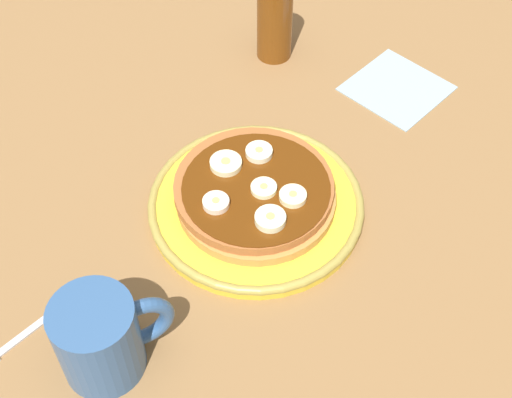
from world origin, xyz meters
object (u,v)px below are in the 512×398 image
object	(u,v)px
banana_slice_1	(216,203)
banana_slice_4	(259,153)
banana_slice_3	(226,164)
napkin	(397,88)
banana_slice_0	(264,189)
plate	(256,205)
fork	(16,340)
syrup_bottle	(275,15)
pancake_stack	(255,192)
banana_slice_5	(293,197)
banana_slice_2	(270,219)
coffee_mug	(102,337)

from	to	relation	value
banana_slice_1	banana_slice_4	world-z (taller)	same
banana_slice_3	napkin	bearing A→B (deg)	13.73
banana_slice_4	banana_slice_1	bearing A→B (deg)	-146.59
banana_slice_1	banana_slice_3	size ratio (longest dim) A/B	0.80
banana_slice_0	banana_slice_3	bearing A→B (deg)	114.99
plate	napkin	distance (cm)	26.57
banana_slice_0	banana_slice_1	xyz separation A→B (cm)	(-5.32, 0.21, 0.08)
napkin	fork	world-z (taller)	fork
napkin	banana_slice_0	bearing A→B (deg)	-154.85
banana_slice_1	syrup_bottle	distance (cm)	29.84
plate	napkin	bearing A→B (deg)	23.21
banana_slice_4	fork	xyz separation A→B (cm)	(-29.62, -9.18, -3.91)
plate	banana_slice_3	distance (cm)	5.48
plate	banana_slice_0	bearing A→B (deg)	-52.45
banana_slice_0	syrup_bottle	bearing A→B (deg)	62.00
pancake_stack	banana_slice_1	distance (cm)	5.08
pancake_stack	banana_slice_5	bearing A→B (deg)	-50.37
banana_slice_0	fork	xyz separation A→B (cm)	(-27.93, -4.35, -3.83)
banana_slice_1	fork	distance (cm)	23.39
banana_slice_5	fork	world-z (taller)	banana_slice_5
banana_slice_2	plate	bearing A→B (deg)	82.60
banana_slice_0	pancake_stack	bearing A→B (deg)	117.30
banana_slice_0	syrup_bottle	world-z (taller)	syrup_bottle
coffee_mug	banana_slice_1	bearing A→B (deg)	34.00
banana_slice_0	plate	bearing A→B (deg)	127.55
plate	napkin	world-z (taller)	plate
banana_slice_1	banana_slice_0	bearing A→B (deg)	-2.21
banana_slice_3	banana_slice_4	bearing A→B (deg)	0.17
banana_slice_5	coffee_mug	size ratio (longest dim) A/B	0.26
banana_slice_2	banana_slice_0	bearing A→B (deg)	73.79
banana_slice_0	banana_slice_2	bearing A→B (deg)	-106.21
banana_slice_0	banana_slice_3	world-z (taller)	banana_slice_3
plate	syrup_bottle	distance (cm)	27.22
banana_slice_1	banana_slice_4	size ratio (longest dim) A/B	0.94
pancake_stack	banana_slice_4	world-z (taller)	banana_slice_4
plate	banana_slice_5	xyz separation A→B (cm)	(2.80, -3.03, 3.23)
coffee_mug	plate	bearing A→B (deg)	28.36
banana_slice_5	fork	xyz separation A→B (cm)	(-30.17, -2.05, -3.90)
banana_slice_0	banana_slice_5	xyz separation A→B (cm)	(2.24, -2.30, 0.07)
banana_slice_4	banana_slice_2	bearing A→B (deg)	-107.89
banana_slice_2	banana_slice_3	xyz separation A→B (cm)	(-1.06, 8.89, -0.07)
banana_slice_5	napkin	distance (cm)	25.78
fork	banana_slice_4	bearing A→B (deg)	17.22
banana_slice_2	banana_slice_5	size ratio (longest dim) A/B	1.11
pancake_stack	fork	xyz separation A→B (cm)	(-27.37, -5.43, -2.39)
banana_slice_3	syrup_bottle	world-z (taller)	syrup_bottle
pancake_stack	banana_slice_3	world-z (taller)	banana_slice_3
banana_slice_1	fork	size ratio (longest dim) A/B	0.22
pancake_stack	banana_slice_0	size ratio (longest dim) A/B	6.51
banana_slice_1	coffee_mug	xyz separation A→B (cm)	(-15.19, -10.25, 0.43)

